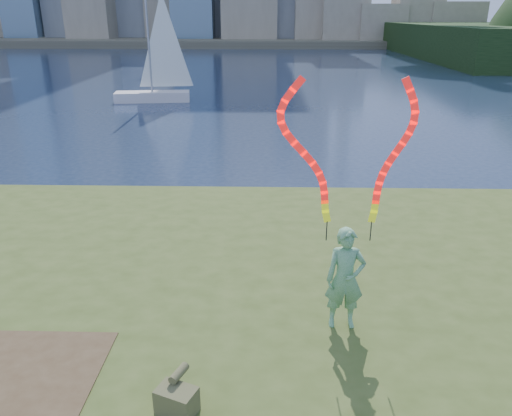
{
  "coord_description": "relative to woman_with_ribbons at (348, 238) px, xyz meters",
  "views": [
    {
      "loc": [
        1.59,
        -7.8,
        5.18
      ],
      "look_at": [
        1.35,
        1.0,
        1.75
      ],
      "focal_mm": 35.0,
      "sensor_mm": 36.0,
      "label": 1
    }
  ],
  "objects": [
    {
      "name": "ground",
      "position": [
        -2.72,
        1.35,
        -2.22
      ],
      "size": [
        320.0,
        320.0,
        0.0
      ],
      "primitive_type": "plane",
      "color": "#1A2741",
      "rests_on": "ground"
    },
    {
      "name": "grassy_knoll",
      "position": [
        -2.72,
        -0.95,
        -1.88
      ],
      "size": [
        20.0,
        18.0,
        0.8
      ],
      "color": "#3C4D1B",
      "rests_on": "ground"
    },
    {
      "name": "far_shore",
      "position": [
        -2.72,
        96.35,
        -1.62
      ],
      "size": [
        320.0,
        40.0,
        1.2
      ],
      "primitive_type": "cube",
      "color": "brown",
      "rests_on": "ground"
    },
    {
      "name": "woman_with_ribbons",
      "position": [
        0.0,
        0.0,
        0.0
      ],
      "size": [
        2.03,
        0.39,
        3.96
      ],
      "rotation": [
        0.0,
        0.0,
        0.02
      ],
      "color": "#1C752C",
      "rests_on": "grassy_knoll"
    },
    {
      "name": "canvas_bag",
      "position": [
        -2.18,
        -1.86,
        -1.24
      ],
      "size": [
        0.54,
        0.61,
        0.44
      ],
      "rotation": [
        0.0,
        0.0,
        -0.39
      ],
      "color": "#454628",
      "rests_on": "grassy_knoll"
    },
    {
      "name": "sailboat",
      "position": [
        -8.32,
        25.47,
        -0.93
      ],
      "size": [
        4.99,
        2.1,
        7.49
      ],
      "rotation": [
        0.0,
        0.0,
        0.13
      ],
      "color": "silver",
      "rests_on": "ground"
    }
  ]
}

